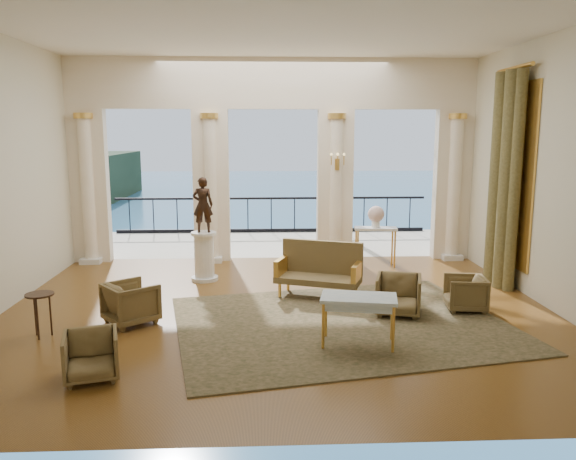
{
  "coord_description": "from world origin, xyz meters",
  "views": [
    {
      "loc": [
        -0.24,
        -8.83,
        2.91
      ],
      "look_at": [
        0.18,
        0.6,
        1.25
      ],
      "focal_mm": 35.0,
      "sensor_mm": 36.0,
      "label": 1
    }
  ],
  "objects_px": {
    "armchair_d": "(131,301)",
    "pedestal": "(204,257)",
    "armchair_c": "(465,292)",
    "settee": "(320,270)",
    "armchair_a": "(91,353)",
    "console_table": "(376,234)",
    "side_table": "(40,300)",
    "statue": "(203,205)",
    "game_table": "(359,301)",
    "armchair_b": "(398,293)"
  },
  "relations": [
    {
      "from": "armchair_d",
      "to": "pedestal",
      "type": "height_order",
      "value": "pedestal"
    },
    {
      "from": "armchair_c",
      "to": "settee",
      "type": "bearing_deg",
      "value": -103.98
    },
    {
      "from": "armchair_a",
      "to": "armchair_c",
      "type": "relative_size",
      "value": 1.0
    },
    {
      "from": "console_table",
      "to": "side_table",
      "type": "bearing_deg",
      "value": -138.19
    },
    {
      "from": "statue",
      "to": "side_table",
      "type": "relative_size",
      "value": 1.68
    },
    {
      "from": "side_table",
      "to": "pedestal",
      "type": "bearing_deg",
      "value": 56.42
    },
    {
      "from": "armchair_a",
      "to": "pedestal",
      "type": "bearing_deg",
      "value": 63.24
    },
    {
      "from": "settee",
      "to": "game_table",
      "type": "distance_m",
      "value": 2.4
    },
    {
      "from": "settee",
      "to": "side_table",
      "type": "distance_m",
      "value": 4.58
    },
    {
      "from": "statue",
      "to": "console_table",
      "type": "relative_size",
      "value": 1.15
    },
    {
      "from": "armchair_a",
      "to": "side_table",
      "type": "distance_m",
      "value": 1.84
    },
    {
      "from": "settee",
      "to": "console_table",
      "type": "relative_size",
      "value": 1.71
    },
    {
      "from": "armchair_b",
      "to": "armchair_d",
      "type": "relative_size",
      "value": 1.0
    },
    {
      "from": "game_table",
      "to": "statue",
      "type": "relative_size",
      "value": 1.03
    },
    {
      "from": "armchair_d",
      "to": "settee",
      "type": "bearing_deg",
      "value": -105.24
    },
    {
      "from": "armchair_c",
      "to": "armchair_d",
      "type": "height_order",
      "value": "armchair_d"
    },
    {
      "from": "settee",
      "to": "side_table",
      "type": "bearing_deg",
      "value": -135.55
    },
    {
      "from": "pedestal",
      "to": "side_table",
      "type": "distance_m",
      "value": 3.65
    },
    {
      "from": "armchair_c",
      "to": "pedestal",
      "type": "xyz_separation_m",
      "value": [
        -4.49,
        2.11,
        0.15
      ]
    },
    {
      "from": "armchair_a",
      "to": "armchair_c",
      "type": "distance_m",
      "value": 5.87
    },
    {
      "from": "armchair_d",
      "to": "armchair_b",
      "type": "bearing_deg",
      "value": -125.65
    },
    {
      "from": "settee",
      "to": "pedestal",
      "type": "relative_size",
      "value": 1.65
    },
    {
      "from": "settee",
      "to": "statue",
      "type": "height_order",
      "value": "statue"
    },
    {
      "from": "armchair_a",
      "to": "armchair_d",
      "type": "bearing_deg",
      "value": 73.8
    },
    {
      "from": "settee",
      "to": "armchair_a",
      "type": "bearing_deg",
      "value": -112.3
    },
    {
      "from": "console_table",
      "to": "side_table",
      "type": "height_order",
      "value": "console_table"
    },
    {
      "from": "armchair_c",
      "to": "armchair_d",
      "type": "bearing_deg",
      "value": -78.07
    },
    {
      "from": "armchair_c",
      "to": "settee",
      "type": "distance_m",
      "value": 2.5
    },
    {
      "from": "armchair_b",
      "to": "console_table",
      "type": "xyz_separation_m",
      "value": [
        0.28,
        3.29,
        0.36
      ]
    },
    {
      "from": "armchair_d",
      "to": "statue",
      "type": "relative_size",
      "value": 0.66
    },
    {
      "from": "armchair_d",
      "to": "console_table",
      "type": "bearing_deg",
      "value": -90.54
    },
    {
      "from": "console_table",
      "to": "game_table",
      "type": "bearing_deg",
      "value": -98.0
    },
    {
      "from": "armchair_a",
      "to": "pedestal",
      "type": "relative_size",
      "value": 0.65
    },
    {
      "from": "armchair_d",
      "to": "console_table",
      "type": "relative_size",
      "value": 0.76
    },
    {
      "from": "armchair_d",
      "to": "console_table",
      "type": "distance_m",
      "value": 5.7
    },
    {
      "from": "armchair_c",
      "to": "game_table",
      "type": "distance_m",
      "value": 2.51
    },
    {
      "from": "game_table",
      "to": "console_table",
      "type": "height_order",
      "value": "console_table"
    },
    {
      "from": "statue",
      "to": "side_table",
      "type": "height_order",
      "value": "statue"
    },
    {
      "from": "statue",
      "to": "settee",
      "type": "bearing_deg",
      "value": 151.43
    },
    {
      "from": "game_table",
      "to": "side_table",
      "type": "height_order",
      "value": "game_table"
    },
    {
      "from": "armchair_a",
      "to": "game_table",
      "type": "xyz_separation_m",
      "value": [
        3.35,
        0.91,
        0.31
      ]
    },
    {
      "from": "pedestal",
      "to": "console_table",
      "type": "height_order",
      "value": "pedestal"
    },
    {
      "from": "armchair_d",
      "to": "game_table",
      "type": "distance_m",
      "value": 3.5
    },
    {
      "from": "armchair_a",
      "to": "game_table",
      "type": "relative_size",
      "value": 0.57
    },
    {
      "from": "console_table",
      "to": "armchair_d",
      "type": "bearing_deg",
      "value": -135.76
    },
    {
      "from": "settee",
      "to": "console_table",
      "type": "distance_m",
      "value": 2.64
    },
    {
      "from": "armchair_b",
      "to": "armchair_c",
      "type": "distance_m",
      "value": 1.17
    },
    {
      "from": "armchair_c",
      "to": "console_table",
      "type": "height_order",
      "value": "console_table"
    },
    {
      "from": "armchair_a",
      "to": "settee",
      "type": "height_order",
      "value": "settee"
    },
    {
      "from": "armchair_d",
      "to": "settee",
      "type": "relative_size",
      "value": 0.44
    }
  ]
}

